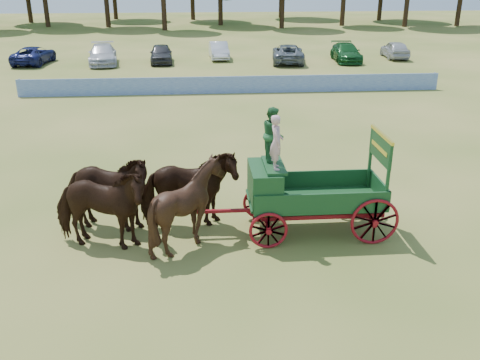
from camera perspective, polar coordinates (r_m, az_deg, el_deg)
name	(u,v)px	position (r m, az deg, el deg)	size (l,w,h in m)	color
ground	(306,221)	(16.75, 7.04, -4.36)	(160.00, 160.00, 0.00)	#A18B49
horse_lead_left	(100,208)	(15.07, -14.75, -2.96)	(1.31, 2.88, 2.43)	#331C0E
horse_lead_right	(106,193)	(16.06, -14.13, -1.31)	(1.31, 2.88, 2.43)	#331C0E
horse_wheel_left	(188,205)	(14.82, -5.58, -2.71)	(1.96, 2.21, 2.43)	#331C0E
horse_wheel_right	(188,190)	(15.83, -5.54, -1.07)	(1.31, 2.88, 2.43)	#331C0E
farm_dray	(291,180)	(15.41, 5.46, -0.04)	(5.99, 2.00, 3.71)	maroon
sponsor_banner	(233,85)	(33.47, -0.73, 10.12)	(26.00, 0.08, 1.05)	#1D41A0
parked_cars	(156,53)	(45.01, -8.91, 13.20)	(41.81, 7.29, 1.63)	silver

